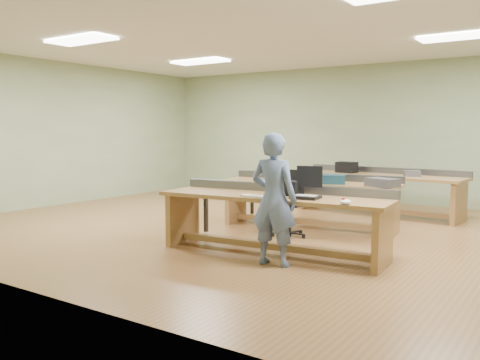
# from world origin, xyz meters

# --- Properties ---
(floor) EXTENTS (10.00, 10.00, 0.00)m
(floor) POSITION_xyz_m (0.00, 0.00, 0.00)
(floor) COLOR brown
(floor) RESTS_ON ground
(ceiling) EXTENTS (10.00, 10.00, 0.00)m
(ceiling) POSITION_xyz_m (0.00, 0.00, 3.00)
(ceiling) COLOR silver
(ceiling) RESTS_ON wall_back
(wall_back) EXTENTS (10.00, 0.04, 3.00)m
(wall_back) POSITION_xyz_m (0.00, 4.00, 1.50)
(wall_back) COLOR #94AA81
(wall_back) RESTS_ON floor
(wall_front) EXTENTS (10.00, 0.04, 3.00)m
(wall_front) POSITION_xyz_m (0.00, -4.00, 1.50)
(wall_front) COLOR #94AA81
(wall_front) RESTS_ON floor
(wall_left) EXTENTS (0.04, 8.00, 3.00)m
(wall_left) POSITION_xyz_m (-5.00, 0.00, 1.50)
(wall_left) COLOR #94AA81
(wall_left) RESTS_ON floor
(fluor_panels) EXTENTS (6.20, 3.50, 0.03)m
(fluor_panels) POSITION_xyz_m (0.00, 0.00, 2.97)
(fluor_panels) COLOR white
(fluor_panels) RESTS_ON ceiling
(workbench_front) EXTENTS (3.02, 1.02, 0.86)m
(workbench_front) POSITION_xyz_m (0.92, -1.34, 0.56)
(workbench_front) COLOR #9E6942
(workbench_front) RESTS_ON floor
(workbench_mid) EXTENTS (2.90, 1.11, 0.86)m
(workbench_mid) POSITION_xyz_m (0.54, 0.46, 0.56)
(workbench_mid) COLOR #9E6942
(workbench_mid) RESTS_ON floor
(workbench_back) EXTENTS (3.19, 1.10, 0.86)m
(workbench_back) POSITION_xyz_m (1.00, 2.38, 0.56)
(workbench_back) COLOR #9E6942
(workbench_back) RESTS_ON floor
(person) EXTENTS (0.58, 0.40, 1.54)m
(person) POSITION_xyz_m (1.20, -1.83, 0.77)
(person) COLOR slate
(person) RESTS_ON floor
(laptop_base) EXTENTS (0.35, 0.30, 0.04)m
(laptop_base) POSITION_xyz_m (1.41, -1.45, 0.77)
(laptop_base) COLOR black
(laptop_base) RESTS_ON workbench_front
(laptop_screen) EXTENTS (0.32, 0.05, 0.26)m
(laptop_screen) POSITION_xyz_m (1.40, -1.32, 1.01)
(laptop_screen) COLOR black
(laptop_screen) RESTS_ON laptop_base
(keyboard) EXTENTS (0.42, 0.17, 0.02)m
(keyboard) POSITION_xyz_m (0.87, -1.68, 0.76)
(keyboard) COLOR white
(keyboard) RESTS_ON workbench_front
(trackball_mouse) EXTENTS (0.13, 0.15, 0.06)m
(trackball_mouse) POSITION_xyz_m (2.00, -1.64, 0.78)
(trackball_mouse) COLOR white
(trackball_mouse) RESTS_ON workbench_front
(camera_bag) EXTENTS (0.31, 0.24, 0.18)m
(camera_bag) POSITION_xyz_m (1.14, -1.28, 0.84)
(camera_bag) COLOR black
(camera_bag) RESTS_ON workbench_front
(task_chair) EXTENTS (0.54, 0.54, 0.97)m
(task_chair) POSITION_xyz_m (0.59, -0.27, 0.36)
(task_chair) COLOR black
(task_chair) RESTS_ON floor
(parts_bin_teal) EXTENTS (0.48, 0.42, 0.14)m
(parts_bin_teal) POSITION_xyz_m (0.97, 0.34, 0.82)
(parts_bin_teal) COLOR #153847
(parts_bin_teal) RESTS_ON workbench_mid
(parts_bin_grey) EXTENTS (0.52, 0.43, 0.12)m
(parts_bin_grey) POSITION_xyz_m (1.74, 0.36, 0.81)
(parts_bin_grey) COLOR #39393C
(parts_bin_grey) RESTS_ON workbench_mid
(mug) EXTENTS (0.11, 0.11, 0.09)m
(mug) POSITION_xyz_m (0.44, 0.48, 0.79)
(mug) COLOR #39393C
(mug) RESTS_ON workbench_mid
(drinks_can) EXTENTS (0.09, 0.09, 0.13)m
(drinks_can) POSITION_xyz_m (0.52, 0.40, 0.81)
(drinks_can) COLOR silver
(drinks_can) RESTS_ON workbench_mid
(storage_box_back) EXTENTS (0.40, 0.31, 0.21)m
(storage_box_back) POSITION_xyz_m (0.37, 2.40, 0.85)
(storage_box_back) COLOR black
(storage_box_back) RESTS_ON workbench_back
(tray_back) EXTENTS (0.33, 0.29, 0.11)m
(tray_back) POSITION_xyz_m (1.65, 2.27, 0.80)
(tray_back) COLOR #39393C
(tray_back) RESTS_ON workbench_back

